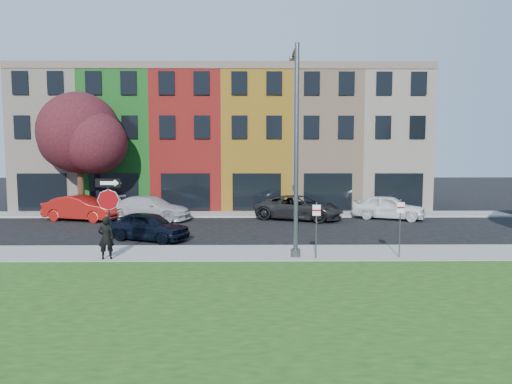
{
  "coord_description": "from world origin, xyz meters",
  "views": [
    {
      "loc": [
        -0.4,
        -15.73,
        4.32
      ],
      "look_at": [
        -0.19,
        4.0,
        2.56
      ],
      "focal_mm": 32.0,
      "sensor_mm": 36.0,
      "label": 1
    }
  ],
  "objects_px": {
    "man": "(106,238)",
    "street_lamp": "(296,151)",
    "sedan_near": "(148,226)",
    "stop_sign": "(108,201)"
  },
  "relations": [
    {
      "from": "man",
      "to": "street_lamp",
      "type": "relative_size",
      "value": 0.2
    },
    {
      "from": "sedan_near",
      "to": "street_lamp",
      "type": "height_order",
      "value": "street_lamp"
    },
    {
      "from": "stop_sign",
      "to": "sedan_near",
      "type": "height_order",
      "value": "stop_sign"
    },
    {
      "from": "sedan_near",
      "to": "stop_sign",
      "type": "bearing_deg",
      "value": -165.26
    },
    {
      "from": "stop_sign",
      "to": "street_lamp",
      "type": "height_order",
      "value": "street_lamp"
    },
    {
      "from": "sedan_near",
      "to": "street_lamp",
      "type": "relative_size",
      "value": 0.53
    },
    {
      "from": "sedan_near",
      "to": "street_lamp",
      "type": "distance_m",
      "value": 8.6
    },
    {
      "from": "sedan_near",
      "to": "street_lamp",
      "type": "bearing_deg",
      "value": -94.99
    },
    {
      "from": "man",
      "to": "sedan_near",
      "type": "distance_m",
      "value": 4.43
    },
    {
      "from": "stop_sign",
      "to": "man",
      "type": "relative_size",
      "value": 1.87
    }
  ]
}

